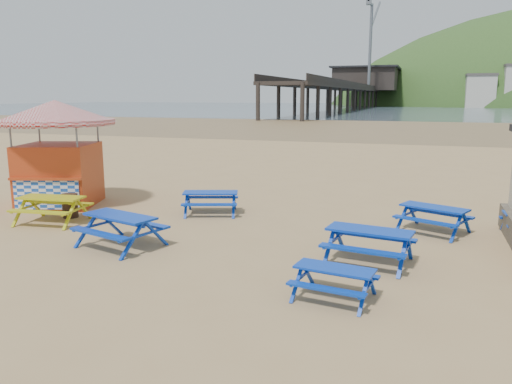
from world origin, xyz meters
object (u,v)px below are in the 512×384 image
(ice_cream_kiosk, at_px, (57,140))
(litter_bin, at_px, (70,206))
(picnic_table_blue_a, at_px, (211,203))
(picnic_table_yellow, at_px, (52,210))
(picnic_table_blue_b, at_px, (433,220))

(ice_cream_kiosk, height_order, litter_bin, ice_cream_kiosk)
(picnic_table_blue_a, xyz_separation_m, picnic_table_yellow, (-4.28, -2.73, 0.04))
(picnic_table_blue_b, height_order, litter_bin, litter_bin)
(ice_cream_kiosk, distance_m, litter_bin, 2.99)
(picnic_table_blue_a, height_order, ice_cream_kiosk, ice_cream_kiosk)
(ice_cream_kiosk, xyz_separation_m, litter_bin, (1.61, -1.51, -2.01))
(picnic_table_blue_a, height_order, picnic_table_yellow, picnic_table_yellow)
(picnic_table_blue_a, height_order, picnic_table_blue_b, picnic_table_blue_b)
(picnic_table_blue_a, relative_size, picnic_table_yellow, 1.01)
(litter_bin, bearing_deg, ice_cream_kiosk, 136.81)
(picnic_table_yellow, bearing_deg, picnic_table_blue_a, 25.62)
(picnic_table_yellow, bearing_deg, litter_bin, 78.68)
(picnic_table_yellow, bearing_deg, picnic_table_blue_b, 6.13)
(picnic_table_blue_b, distance_m, litter_bin, 11.56)
(picnic_table_blue_b, relative_size, litter_bin, 2.94)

